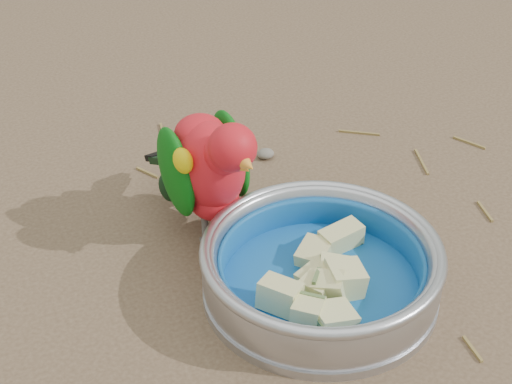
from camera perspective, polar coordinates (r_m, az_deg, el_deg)
name	(u,v)px	position (r m, az deg, el deg)	size (l,w,h in m)	color
ground	(325,296)	(0.82, 5.06, -7.55)	(60.00, 60.00, 0.00)	brown
food_bowl	(320,287)	(0.81, 4.68, -6.93)	(0.24, 0.24, 0.02)	#B2B2BA
bowl_wall	(321,265)	(0.79, 4.78, -5.30)	(0.24, 0.24, 0.04)	#B2B2BA
fruit_wedges	(321,270)	(0.80, 4.75, -5.69)	(0.14, 0.14, 0.03)	beige
lory_parrot	(210,176)	(0.85, -3.36, 1.16)	(0.09, 0.20, 0.16)	red
ground_debris	(305,248)	(0.87, 3.61, -4.08)	(0.90, 0.80, 0.01)	olive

